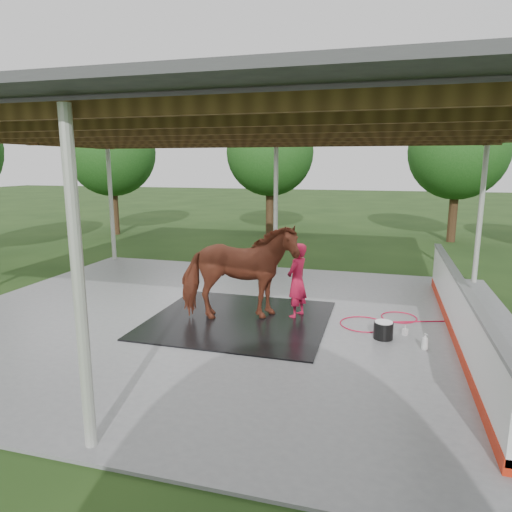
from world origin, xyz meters
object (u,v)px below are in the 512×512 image
(horse, at_px, (239,272))
(wash_bucket, at_px, (383,330))
(handler, at_px, (297,281))
(dasher_board, at_px, (458,312))

(horse, height_order, wash_bucket, horse)
(handler, bearing_deg, dasher_board, 101.85)
(dasher_board, distance_m, handler, 3.17)
(horse, bearing_deg, wash_bucket, -115.07)
(handler, distance_m, wash_bucket, 2.07)
(dasher_board, xyz_separation_m, handler, (-3.12, 0.45, 0.26))
(dasher_board, bearing_deg, horse, -178.95)
(dasher_board, xyz_separation_m, wash_bucket, (-1.32, -0.33, -0.37))
(handler, height_order, wash_bucket, handler)
(horse, relative_size, wash_bucket, 6.58)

